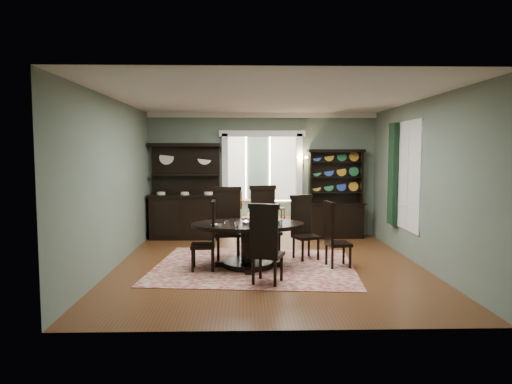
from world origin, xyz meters
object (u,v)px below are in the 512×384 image
welsh_dresser (336,206)px  parlor_table (254,209)px  dining_table (248,237)px  sideboard (185,205)px

welsh_dresser → parlor_table: bearing=135.0°
dining_table → sideboard: bearing=114.6°
dining_table → sideboard: 3.17m
dining_table → parlor_table: (0.22, 4.63, -0.08)m
sideboard → welsh_dresser: 3.61m
dining_table → welsh_dresser: (2.14, 2.84, 0.22)m
welsh_dresser → parlor_table: size_ratio=2.72×
dining_table → sideboard: (-1.47, 2.80, 0.24)m
sideboard → parlor_table: bearing=48.7°
sideboard → parlor_table: (1.69, 1.82, -0.32)m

